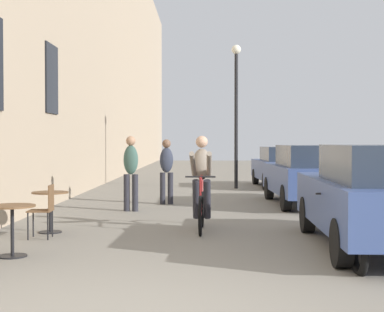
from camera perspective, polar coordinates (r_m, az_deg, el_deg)
building_facade_left at (r=20.15m, az=-10.72°, el=14.35°), size 0.54×68.00×12.24m
cafe_table_near at (r=8.52m, az=-17.16°, el=-5.94°), size 0.64×0.64×0.72m
cafe_table_mid at (r=10.59m, az=-13.69°, el=-4.49°), size 0.64×0.64×0.72m
cafe_chair_mid_toward_street at (r=9.97m, az=-14.18°, el=-4.88°), size 0.39×0.39×0.89m
cyclist_on_bicycle at (r=10.61m, az=0.94°, el=-2.88°), size 0.52×1.76×1.74m
pedestrian_near at (r=13.48m, az=-6.00°, el=-1.26°), size 0.37×0.28×1.73m
pedestrian_mid at (r=14.93m, az=-2.51°, el=-1.15°), size 0.37×0.29×1.66m
street_lamp at (r=20.04m, az=4.34°, el=5.72°), size 0.32×0.32×4.90m
parked_car_nearest at (r=9.11m, az=17.83°, el=-3.67°), size 1.95×4.43×1.56m
parked_car_second at (r=14.98m, az=11.39°, el=-1.74°), size 1.89×4.30×1.52m
parked_car_third at (r=20.67m, az=8.81°, el=-1.00°), size 1.82×4.06×1.42m
parked_motorcycle at (r=8.12m, az=14.87°, el=-7.12°), size 0.62×2.15×0.92m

